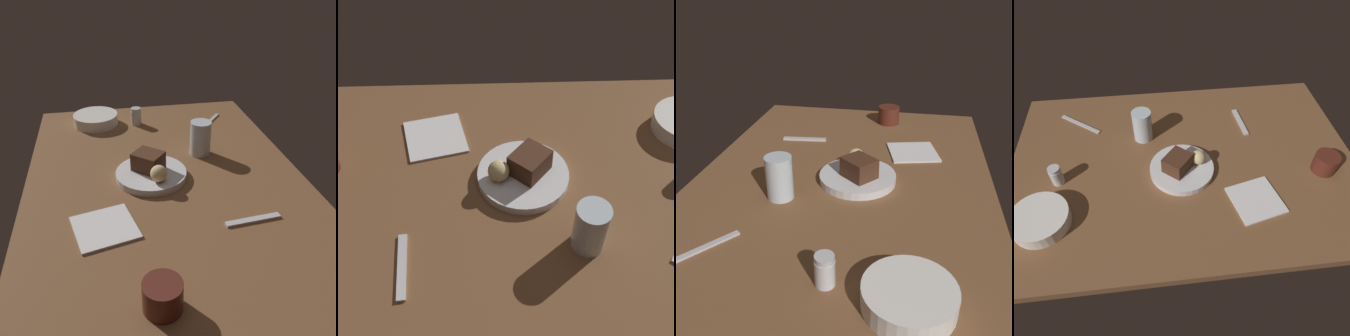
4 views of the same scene
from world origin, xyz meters
TOP-DOWN VIEW (x-y plane):
  - dining_table at (0.00, 0.00)cm, footprint 120.00×84.00cm
  - dessert_plate at (1.29, 4.40)cm, footprint 21.52×21.52cm
  - chocolate_cake_slice at (2.78, 4.99)cm, footprint 10.84×10.98cm
  - bread_roll at (-4.45, 2.95)cm, footprint 4.98×4.98cm
  - salt_shaker at (42.17, 4.40)cm, footprint 4.04×4.04cm
  - water_glass at (13.56, -14.10)cm, footprint 6.98×6.98cm
  - side_bowl at (44.77, 20.16)cm, footprint 17.21×17.21cm
  - coffee_cup at (-46.68, 9.16)cm, footprint 8.03×8.03cm
  - dessert_spoon at (-24.46, -18.29)cm, footprint 3.20×15.10cm
  - butter_knife at (37.86, -24.26)cm, footprint 15.90×12.71cm
  - folded_napkin at (-20.45, 19.34)cm, footprint 17.81×17.97cm

SIDE VIEW (x-z plane):
  - dining_table at x=0.00cm, z-range 0.00..3.00cm
  - butter_knife at x=37.86cm, z-range 3.00..3.50cm
  - folded_napkin at x=-20.45cm, z-range 3.00..3.60cm
  - dessert_spoon at x=-24.46cm, z-range 3.00..3.70cm
  - dessert_plate at x=1.29cm, z-range 3.00..5.20cm
  - side_bowl at x=44.77cm, z-range 3.00..7.34cm
  - coffee_cup at x=-46.68cm, z-range 3.00..9.56cm
  - salt_shaker at x=42.17cm, z-range 2.95..9.70cm
  - bread_roll at x=-4.45cm, z-range 5.20..10.18cm
  - chocolate_cake_slice at x=2.78cm, z-range 5.20..10.78cm
  - water_glass at x=13.56cm, z-range 3.00..14.64cm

